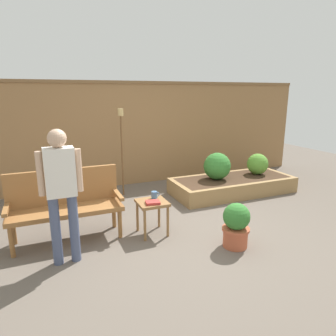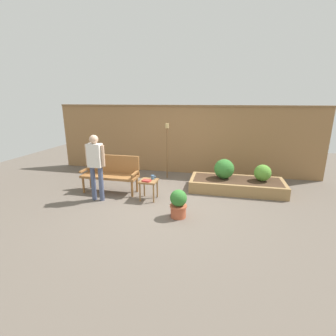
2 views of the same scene
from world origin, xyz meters
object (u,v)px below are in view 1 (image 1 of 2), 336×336
Objects in this scene: side_table at (152,207)px; tiki_torch at (121,137)px; cup_on_table at (154,195)px; potted_boxwood at (236,224)px; garden_bench at (65,200)px; shrub_near_bench at (217,166)px; shrub_far_corner at (258,164)px; book_on_table at (153,202)px; person_by_bench at (61,186)px.

tiki_torch is (0.05, 1.76, 0.74)m from side_table.
potted_boxwood is (0.78, -0.87, -0.23)m from cup_on_table.
garden_bench is 2.78× the size of shrub_near_bench.
shrub_far_corner is (1.84, 1.88, 0.21)m from potted_boxwood.
shrub_near_bench is at bearing 64.94° from potted_boxwood.
garden_bench reaches higher than shrub_far_corner.
cup_on_table is at bearing -148.58° from shrub_near_bench.
garden_bench is 3.00× the size of side_table.
book_on_table is at bearing 142.63° from potted_boxwood.
potted_boxwood reaches higher than cup_on_table.
cup_on_table is 0.66× the size of book_on_table.
side_table is at bearing -16.90° from garden_bench.
cup_on_table is at bearing 18.15° from person_by_bench.
shrub_far_corner is at bearing -13.55° from tiki_torch.
tiki_torch reaches higher than potted_boxwood.
book_on_table is 0.12× the size of person_by_bench.
book_on_table is at bearing -21.36° from garden_bench.
person_by_bench reaches higher than garden_bench.
cup_on_table is 1.95m from shrub_near_bench.
cup_on_table is 0.08× the size of person_by_bench.
book_on_table reaches higher than side_table.
side_table is at bearing 87.06° from book_on_table.
garden_bench is at bearing 163.10° from side_table.
shrub_near_bench is 1.22× the size of shrub_far_corner.
tiki_torch is (-0.81, 2.52, 0.83)m from potted_boxwood.
shrub_near_bench is at bearing 32.87° from side_table.
potted_boxwood is 0.35× the size of tiki_torch.
person_by_bench reaches higher than side_table.
shrub_near_bench is at bearing 15.45° from garden_bench.
side_table is (1.11, -0.34, -0.15)m from garden_bench.
person_by_bench is (-2.90, -1.42, 0.37)m from shrub_near_bench.
book_on_table is at bearing -92.14° from tiki_torch.
shrub_near_bench is at bearing 31.42° from cup_on_table.
cup_on_table is 0.22m from book_on_table.
shrub_near_bench is (2.84, 0.79, 0.01)m from garden_bench.
side_table is at bearing -157.43° from shrub_far_corner.
shrub_near_bench reaches higher than side_table.
cup_on_table is at bearing -158.86° from shrub_far_corner.
tiki_torch reaches higher than side_table.
potted_boxwood is at bearing -29.15° from garden_bench.
side_table is 0.93× the size of shrub_near_bench.
garden_bench is at bearing -129.01° from tiki_torch.
potted_boxwood is at bearing -115.06° from shrub_near_bench.
potted_boxwood is at bearing -26.69° from book_on_table.
book_on_table is 0.32× the size of potted_boxwood.
side_table is 1.91m from tiki_torch.
shrub_near_bench reaches higher than shrub_far_corner.
cup_on_table is (1.18, -0.23, -0.02)m from garden_bench.
shrub_far_corner reaches higher than side_table.
garden_bench is at bearing -168.33° from shrub_far_corner.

